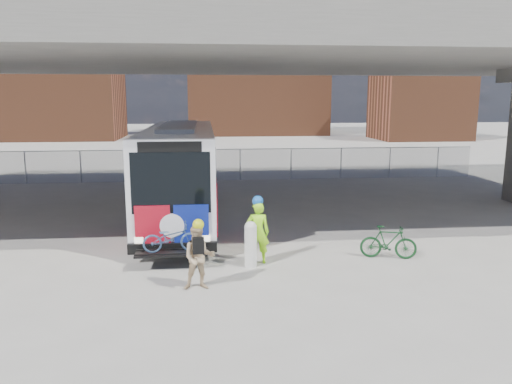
{
  "coord_description": "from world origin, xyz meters",
  "views": [
    {
      "loc": [
        -1.02,
        -16.71,
        4.68
      ],
      "look_at": [
        0.66,
        -0.36,
        1.6
      ],
      "focal_mm": 35.0,
      "sensor_mm": 36.0,
      "label": 1
    }
  ],
  "objects": [
    {
      "name": "overpass",
      "position": [
        0.0,
        4.0,
        6.54
      ],
      "size": [
        40.0,
        16.0,
        7.95
      ],
      "color": "#605E59",
      "rests_on": "ground"
    },
    {
      "name": "brick_buildings",
      "position": [
        1.23,
        48.23,
        5.42
      ],
      "size": [
        54.0,
        22.0,
        12.0
      ],
      "color": "brown",
      "rests_on": "ground"
    },
    {
      "name": "cyclist_tan",
      "position": [
        -1.22,
        -4.82,
        0.85
      ],
      "size": [
        0.83,
        0.66,
        1.8
      ],
      "rotation": [
        0.0,
        0.0,
        0.05
      ],
      "color": "tan",
      "rests_on": "ground"
    },
    {
      "name": "chainlink_fence",
      "position": [
        0.0,
        12.0,
        1.42
      ],
      "size": [
        30.0,
        0.06,
        30.0
      ],
      "color": "gray",
      "rests_on": "ground"
    },
    {
      "name": "bike_parked",
      "position": [
        4.34,
        -2.94,
        0.5
      ],
      "size": [
        1.72,
        0.89,
        0.99
      ],
      "primitive_type": "imported",
      "rotation": [
        0.0,
        0.0,
        1.3
      ],
      "color": "#133D1D",
      "rests_on": "ground"
    },
    {
      "name": "ground",
      "position": [
        0.0,
        0.0,
        0.0
      ],
      "size": [
        160.0,
        160.0,
        0.0
      ],
      "primitive_type": "plane",
      "color": "#9E9991",
      "rests_on": "ground"
    },
    {
      "name": "bollard",
      "position": [
        0.21,
        -3.26,
        0.71
      ],
      "size": [
        0.34,
        0.34,
        1.32
      ],
      "color": "silver",
      "rests_on": "ground"
    },
    {
      "name": "bus",
      "position": [
        -2.0,
        3.4,
        2.11
      ],
      "size": [
        2.67,
        12.9,
        3.69
      ],
      "color": "silver",
      "rests_on": "ground"
    },
    {
      "name": "cyclist_hivis",
      "position": [
        0.44,
        -2.94,
        0.96
      ],
      "size": [
        0.68,
        0.47,
        1.98
      ],
      "rotation": [
        0.0,
        0.0,
        3.09
      ],
      "color": "#A0FE1A",
      "rests_on": "ground"
    },
    {
      "name": "smokestack",
      "position": [
        14.0,
        55.0,
        12.5
      ],
      "size": [
        2.2,
        2.2,
        25.0
      ],
      "primitive_type": "cylinder",
      "color": "brown",
      "rests_on": "ground"
    }
  ]
}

